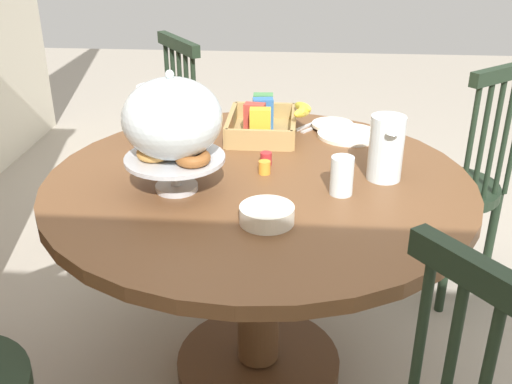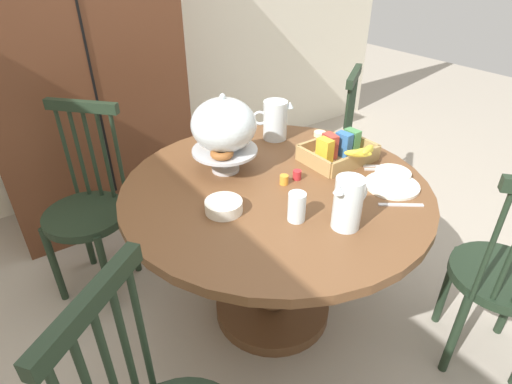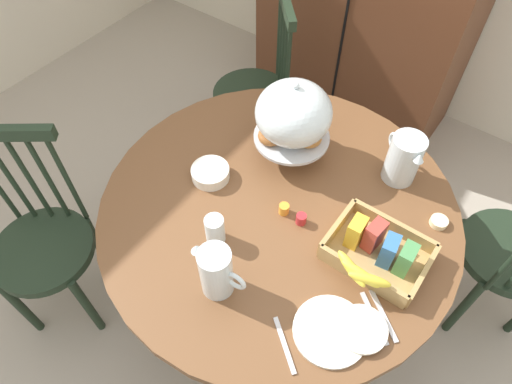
# 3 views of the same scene
# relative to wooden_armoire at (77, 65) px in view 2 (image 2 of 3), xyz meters

# --- Properties ---
(ground_plane) EXTENTS (10.00, 10.00, 0.00)m
(ground_plane) POSITION_rel_wooden_armoire_xyz_m (0.43, -1.50, -0.98)
(ground_plane) COLOR #A89E8E
(wooden_armoire) EXTENTS (1.18, 0.60, 1.96)m
(wooden_armoire) POSITION_rel_wooden_armoire_xyz_m (0.00, 0.00, 0.00)
(wooden_armoire) COLOR brown
(wooden_armoire) RESTS_ON ground_plane
(dining_table) EXTENTS (1.27, 1.27, 0.74)m
(dining_table) POSITION_rel_wooden_armoire_xyz_m (0.36, -1.39, -0.44)
(dining_table) COLOR brown
(dining_table) RESTS_ON ground_plane
(windsor_chair_near_window) EXTENTS (0.47, 0.47, 0.97)m
(windsor_chair_near_window) POSITION_rel_wooden_armoire_xyz_m (-0.25, -0.69, -0.53)
(windsor_chair_near_window) COLOR #1E2D1E
(windsor_chair_near_window) RESTS_ON ground_plane
(windsor_chair_facing_door) EXTENTS (0.47, 0.47, 0.97)m
(windsor_chair_facing_door) POSITION_rel_wooden_armoire_xyz_m (0.94, -2.12, -0.53)
(windsor_chair_facing_door) COLOR #1E2D1E
(windsor_chair_facing_door) RESTS_ON ground_plane
(windsor_chair_far_side) EXTENTS (0.46, 0.46, 0.97)m
(windsor_chair_far_side) POSITION_rel_wooden_armoire_xyz_m (1.14, -0.88, -0.53)
(windsor_chair_far_side) COLOR #1E2D1E
(windsor_chair_far_side) RESTS_ON ground_plane
(pastry_stand_with_dome) EXTENTS (0.28, 0.28, 0.34)m
(pastry_stand_with_dome) POSITION_rel_wooden_armoire_xyz_m (0.26, -1.17, -0.05)
(pastry_stand_with_dome) COLOR silver
(pastry_stand_with_dome) RESTS_ON dining_table
(orange_juice_pitcher) EXTENTS (0.17, 0.14, 0.19)m
(orange_juice_pitcher) POSITION_rel_wooden_armoire_xyz_m (0.64, -1.03, -0.16)
(orange_juice_pitcher) COLOR silver
(orange_juice_pitcher) RESTS_ON dining_table
(milk_pitcher) EXTENTS (0.18, 0.10, 0.19)m
(milk_pitcher) POSITION_rel_wooden_armoire_xyz_m (0.38, -1.76, -0.16)
(milk_pitcher) COLOR silver
(milk_pitcher) RESTS_ON dining_table
(cereal_basket) EXTENTS (0.32, 0.30, 0.12)m
(cereal_basket) POSITION_rel_wooden_armoire_xyz_m (0.73, -1.39, -0.20)
(cereal_basket) COLOR tan
(cereal_basket) RESTS_ON dining_table
(china_plate_large) EXTENTS (0.22, 0.22, 0.01)m
(china_plate_large) POSITION_rel_wooden_armoire_xyz_m (0.74, -1.68, -0.24)
(china_plate_large) COLOR white
(china_plate_large) RESTS_ON dining_table
(china_plate_small) EXTENTS (0.15, 0.15, 0.01)m
(china_plate_small) POSITION_rel_wooden_armoire_xyz_m (0.81, -1.63, -0.23)
(china_plate_small) COLOR white
(china_plate_small) RESTS_ON china_plate_large
(cereal_bowl) EXTENTS (0.14, 0.14, 0.04)m
(cereal_bowl) POSITION_rel_wooden_armoire_xyz_m (0.09, -1.43, -0.22)
(cereal_bowl) COLOR white
(cereal_bowl) RESTS_ON dining_table
(drinking_glass) EXTENTS (0.06, 0.06, 0.11)m
(drinking_glass) POSITION_rel_wooden_armoire_xyz_m (0.27, -1.63, -0.19)
(drinking_glass) COLOR silver
(drinking_glass) RESTS_ON dining_table
(butter_dish) EXTENTS (0.06, 0.06, 0.02)m
(butter_dish) POSITION_rel_wooden_armoire_xyz_m (0.84, -1.14, -0.23)
(butter_dish) COLOR beige
(butter_dish) RESTS_ON dining_table
(jam_jar_strawberry) EXTENTS (0.04, 0.04, 0.04)m
(jam_jar_strawberry) POSITION_rel_wooden_armoire_xyz_m (0.46, -1.41, -0.22)
(jam_jar_strawberry) COLOR #B7282D
(jam_jar_strawberry) RESTS_ON dining_table
(jam_jar_apricot) EXTENTS (0.04, 0.04, 0.04)m
(jam_jar_apricot) POSITION_rel_wooden_armoire_xyz_m (0.39, -1.41, -0.22)
(jam_jar_apricot) COLOR orange
(jam_jar_apricot) RESTS_ON dining_table
(table_knife) EXTENTS (0.14, 0.11, 0.01)m
(table_knife) POSITION_rel_wooden_armoire_xyz_m (0.82, -1.57, -0.24)
(table_knife) COLOR silver
(table_knife) RESTS_ON dining_table
(dinner_fork) EXTENTS (0.14, 0.11, 0.01)m
(dinner_fork) POSITION_rel_wooden_armoire_xyz_m (0.84, -1.55, -0.24)
(dinner_fork) COLOR silver
(dinner_fork) RESTS_ON dining_table
(soup_spoon) EXTENTS (0.14, 0.11, 0.01)m
(soup_spoon) POSITION_rel_wooden_armoire_xyz_m (0.65, -1.79, -0.24)
(soup_spoon) COLOR silver
(soup_spoon) RESTS_ON dining_table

